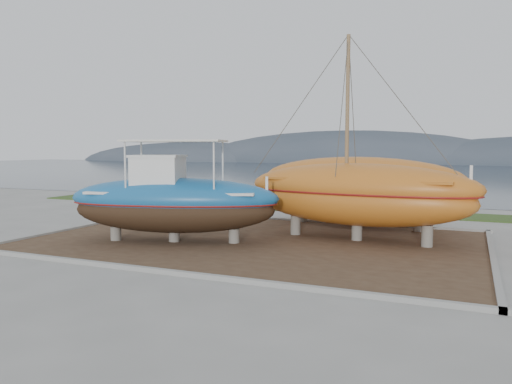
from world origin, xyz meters
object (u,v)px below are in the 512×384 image
at_px(blue_caique, 174,191).
at_px(orange_sailboat, 359,138).
at_px(orange_bare_hull, 357,193).
at_px(white_dinghy, 151,210).

xyz_separation_m(blue_caique, orange_sailboat, (6.88, 3.31, 2.16)).
distance_m(blue_caique, orange_sailboat, 7.94).
height_order(blue_caique, orange_bare_hull, blue_caique).
xyz_separation_m(blue_caique, white_dinghy, (-3.80, 3.77, -1.41)).
bearing_deg(orange_sailboat, white_dinghy, -176.05).
relative_size(blue_caique, white_dinghy, 1.91).
relative_size(blue_caique, orange_sailboat, 0.88).
xyz_separation_m(white_dinghy, orange_bare_hull, (9.89, 3.31, 0.98)).
relative_size(white_dinghy, orange_bare_hull, 0.45).
height_order(blue_caique, orange_sailboat, orange_sailboat).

